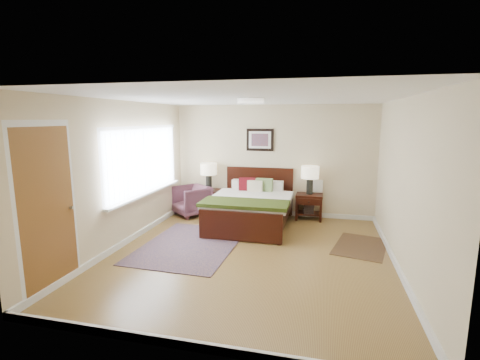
{
  "coord_description": "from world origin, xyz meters",
  "views": [
    {
      "loc": [
        1.1,
        -5.29,
        2.19
      ],
      "look_at": [
        -0.41,
        0.99,
        1.05
      ],
      "focal_mm": 26.0,
      "sensor_mm": 36.0,
      "label": 1
    }
  ],
  "objects_px": {
    "nightstand_right": "(309,204)",
    "lamp_right": "(310,174)",
    "nightstand_left": "(209,195)",
    "rug_persian": "(190,245)",
    "lamp_left": "(209,171)",
    "bed": "(251,202)",
    "armchair": "(191,201)"
  },
  "relations": [
    {
      "from": "nightstand_right",
      "to": "rug_persian",
      "type": "height_order",
      "value": "nightstand_right"
    },
    {
      "from": "bed",
      "to": "lamp_right",
      "type": "xyz_separation_m",
      "value": [
        1.14,
        0.75,
        0.51
      ]
    },
    {
      "from": "bed",
      "to": "nightstand_right",
      "type": "height_order",
      "value": "bed"
    },
    {
      "from": "lamp_left",
      "to": "armchair",
      "type": "relative_size",
      "value": 0.82
    },
    {
      "from": "armchair",
      "to": "lamp_left",
      "type": "bearing_deg",
      "value": 77.67
    },
    {
      "from": "lamp_right",
      "to": "armchair",
      "type": "distance_m",
      "value": 2.74
    },
    {
      "from": "nightstand_left",
      "to": "armchair",
      "type": "bearing_deg",
      "value": -143.73
    },
    {
      "from": "bed",
      "to": "armchair",
      "type": "height_order",
      "value": "bed"
    },
    {
      "from": "nightstand_left",
      "to": "lamp_right",
      "type": "bearing_deg",
      "value": 0.5
    },
    {
      "from": "bed",
      "to": "rug_persian",
      "type": "distance_m",
      "value": 1.67
    },
    {
      "from": "rug_persian",
      "to": "armchair",
      "type": "bearing_deg",
      "value": 112.12
    },
    {
      "from": "bed",
      "to": "lamp_left",
      "type": "distance_m",
      "value": 1.47
    },
    {
      "from": "lamp_left",
      "to": "lamp_right",
      "type": "distance_m",
      "value": 2.31
    },
    {
      "from": "lamp_right",
      "to": "armchair",
      "type": "xyz_separation_m",
      "value": [
        -2.65,
        -0.27,
        -0.67
      ]
    },
    {
      "from": "bed",
      "to": "lamp_left",
      "type": "height_order",
      "value": "lamp_left"
    },
    {
      "from": "nightstand_right",
      "to": "lamp_right",
      "type": "bearing_deg",
      "value": 90.0
    },
    {
      "from": "lamp_left",
      "to": "nightstand_left",
      "type": "bearing_deg",
      "value": -90.0
    },
    {
      "from": "armchair",
      "to": "nightstand_left",
      "type": "bearing_deg",
      "value": 75.52
    },
    {
      "from": "nightstand_right",
      "to": "rug_persian",
      "type": "xyz_separation_m",
      "value": [
        -1.95,
        -2.11,
        -0.34
      ]
    },
    {
      "from": "nightstand_left",
      "to": "armchair",
      "type": "height_order",
      "value": "armchair"
    },
    {
      "from": "nightstand_left",
      "to": "rug_persian",
      "type": "height_order",
      "value": "nightstand_left"
    },
    {
      "from": "lamp_right",
      "to": "nightstand_right",
      "type": "bearing_deg",
      "value": -90.0
    },
    {
      "from": "lamp_right",
      "to": "armchair",
      "type": "bearing_deg",
      "value": -174.17
    },
    {
      "from": "armchair",
      "to": "rug_persian",
      "type": "distance_m",
      "value": 2.01
    },
    {
      "from": "bed",
      "to": "armchair",
      "type": "distance_m",
      "value": 1.59
    },
    {
      "from": "lamp_left",
      "to": "lamp_right",
      "type": "xyz_separation_m",
      "value": [
        2.31,
        0.0,
        0.0
      ]
    },
    {
      "from": "bed",
      "to": "nightstand_left",
      "type": "xyz_separation_m",
      "value": [
        -1.16,
        0.73,
        -0.06
      ]
    },
    {
      "from": "bed",
      "to": "lamp_left",
      "type": "xyz_separation_m",
      "value": [
        -1.16,
        0.75,
        0.5
      ]
    },
    {
      "from": "lamp_left",
      "to": "lamp_right",
      "type": "relative_size",
      "value": 1.0
    },
    {
      "from": "nightstand_left",
      "to": "lamp_right",
      "type": "xyz_separation_m",
      "value": [
        2.31,
        0.02,
        0.56
      ]
    },
    {
      "from": "bed",
      "to": "lamp_left",
      "type": "relative_size",
      "value": 3.27
    },
    {
      "from": "lamp_left",
      "to": "lamp_right",
      "type": "height_order",
      "value": "lamp_right"
    }
  ]
}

